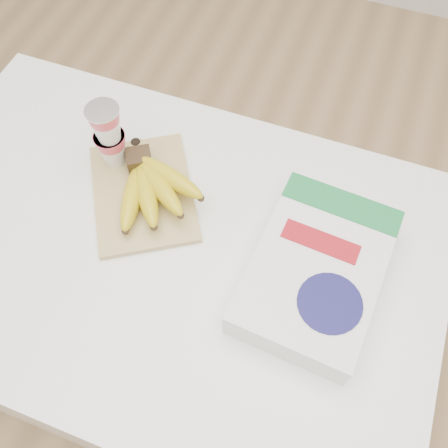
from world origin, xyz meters
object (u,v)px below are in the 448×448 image
Objects in this scene: table at (176,316)px; bananas at (151,186)px; cutting_board at (143,193)px; cereal_box at (316,271)px; yogurt_stack at (109,135)px.

table is 0.45m from bananas.
table is 5.41× the size of bananas.
cutting_board reaches higher than table.
bananas is (-0.05, 0.09, 0.43)m from table.
cutting_board is 0.04m from bananas.
table is 3.21× the size of cereal_box.
cereal_box is (0.29, 0.03, 0.43)m from table.
yogurt_stack is at bearing 138.42° from table.
table is 0.42m from cutting_board.
yogurt_stack is at bearing 117.12° from cutting_board.
yogurt_stack is 0.45× the size of cereal_box.
cereal_box is at bearing -9.86° from bananas.
yogurt_stack is (-0.15, 0.14, 0.49)m from table.
yogurt_stack is at bearing 154.84° from bananas.
cereal_box is at bearing 5.70° from table.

